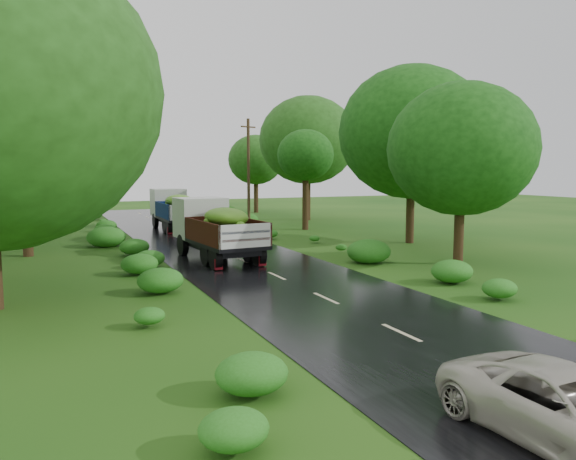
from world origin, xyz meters
TOP-DOWN VIEW (x-y plane):
  - ground at (0.00, 0.00)m, footprint 120.00×120.00m
  - road at (0.00, 5.00)m, footprint 6.50×80.00m
  - road_lines at (0.00, 6.00)m, footprint 0.12×69.60m
  - truck_near at (-0.96, 12.86)m, footprint 2.69×6.47m
  - truck_far at (0.03, 25.61)m, footprint 2.30×6.31m
  - car at (-1.08, -5.70)m, footprint 2.08×4.11m
  - utility_pole at (4.97, 24.90)m, footprint 1.22×0.61m
  - trees_right at (9.80, 20.71)m, footprint 6.71×32.96m
  - shrubs at (0.00, 14.00)m, footprint 11.90×44.00m

SIDE VIEW (x-z plane):
  - ground at x=0.00m, z-range 0.00..0.00m
  - road at x=0.00m, z-range 0.00..0.02m
  - road_lines at x=0.00m, z-range 0.02..0.02m
  - shrubs at x=0.00m, z-range 0.00..0.70m
  - car at x=-1.08m, z-range 0.02..1.13m
  - truck_far at x=0.03m, z-range 0.17..2.82m
  - truck_near at x=-0.96m, z-range 0.17..2.83m
  - utility_pole at x=4.97m, z-range 0.11..7.48m
  - trees_right at x=9.80m, z-range 1.49..9.46m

